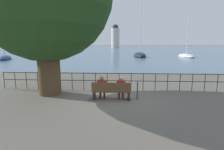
{
  "coord_description": "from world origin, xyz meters",
  "views": [
    {
      "loc": [
        0.49,
        -8.4,
        2.72
      ],
      "look_at": [
        0.0,
        0.5,
        1.15
      ],
      "focal_mm": 28.0,
      "sensor_mm": 36.0,
      "label": 1
    }
  ],
  "objects_px": {
    "sailboat_0": "(5,58)",
    "seated_person_left": "(102,86)",
    "sailboat_1": "(140,55)",
    "sailboat_2": "(186,56)",
    "park_bench": "(111,91)",
    "closed_umbrella": "(137,89)",
    "seated_person_right": "(121,87)",
    "harbor_lighthouse": "(115,37)"
  },
  "relations": [
    {
      "from": "closed_umbrella",
      "to": "seated_person_right",
      "type": "bearing_deg",
      "value": -174.78
    },
    {
      "from": "park_bench",
      "to": "sailboat_1",
      "type": "bearing_deg",
      "value": 81.65
    },
    {
      "from": "seated_person_left",
      "to": "seated_person_right",
      "type": "bearing_deg",
      "value": 0.1
    },
    {
      "from": "seated_person_right",
      "to": "sailboat_2",
      "type": "distance_m",
      "value": 33.08
    },
    {
      "from": "closed_umbrella",
      "to": "sailboat_1",
      "type": "bearing_deg",
      "value": 83.99
    },
    {
      "from": "sailboat_1",
      "to": "sailboat_2",
      "type": "relative_size",
      "value": 1.44
    },
    {
      "from": "seated_person_right",
      "to": "closed_umbrella",
      "type": "bearing_deg",
      "value": 5.22
    },
    {
      "from": "sailboat_1",
      "to": "seated_person_left",
      "type": "bearing_deg",
      "value": -102.68
    },
    {
      "from": "park_bench",
      "to": "sailboat_2",
      "type": "distance_m",
      "value": 33.35
    },
    {
      "from": "sailboat_0",
      "to": "harbor_lighthouse",
      "type": "distance_m",
      "value": 111.0
    },
    {
      "from": "park_bench",
      "to": "harbor_lighthouse",
      "type": "height_order",
      "value": "harbor_lighthouse"
    },
    {
      "from": "sailboat_1",
      "to": "sailboat_2",
      "type": "height_order",
      "value": "sailboat_1"
    },
    {
      "from": "seated_person_left",
      "to": "closed_umbrella",
      "type": "height_order",
      "value": "seated_person_left"
    },
    {
      "from": "sailboat_0",
      "to": "closed_umbrella",
      "type": "bearing_deg",
      "value": -69.16
    },
    {
      "from": "seated_person_right",
      "to": "sailboat_2",
      "type": "height_order",
      "value": "sailboat_2"
    },
    {
      "from": "seated_person_left",
      "to": "closed_umbrella",
      "type": "distance_m",
      "value": 1.77
    },
    {
      "from": "seated_person_right",
      "to": "sailboat_0",
      "type": "distance_m",
      "value": 30.59
    },
    {
      "from": "park_bench",
      "to": "seated_person_right",
      "type": "distance_m",
      "value": 0.53
    },
    {
      "from": "seated_person_right",
      "to": "sailboat_0",
      "type": "bearing_deg",
      "value": 133.61
    },
    {
      "from": "sailboat_2",
      "to": "seated_person_right",
      "type": "bearing_deg",
      "value": -119.49
    },
    {
      "from": "seated_person_left",
      "to": "closed_umbrella",
      "type": "xyz_separation_m",
      "value": [
        1.76,
        0.08,
        -0.16
      ]
    },
    {
      "from": "seated_person_left",
      "to": "harbor_lighthouse",
      "type": "xyz_separation_m",
      "value": [
        -4.03,
        131.67,
        7.82
      ]
    },
    {
      "from": "seated_person_left",
      "to": "sailboat_1",
      "type": "relative_size",
      "value": 0.1
    },
    {
      "from": "closed_umbrella",
      "to": "harbor_lighthouse",
      "type": "distance_m",
      "value": 131.96
    },
    {
      "from": "seated_person_left",
      "to": "closed_umbrella",
      "type": "relative_size",
      "value": 1.32
    },
    {
      "from": "seated_person_right",
      "to": "sailboat_0",
      "type": "relative_size",
      "value": 0.1
    },
    {
      "from": "harbor_lighthouse",
      "to": "sailboat_1",
      "type": "bearing_deg",
      "value": -84.9
    },
    {
      "from": "park_bench",
      "to": "seated_person_left",
      "type": "relative_size",
      "value": 1.58
    },
    {
      "from": "seated_person_right",
      "to": "seated_person_left",
      "type": "bearing_deg",
      "value": -179.9
    },
    {
      "from": "harbor_lighthouse",
      "to": "park_bench",
      "type": "bearing_deg",
      "value": -88.04
    },
    {
      "from": "seated_person_right",
      "to": "sailboat_1",
      "type": "distance_m",
      "value": 30.89
    },
    {
      "from": "sailboat_0",
      "to": "seated_person_left",
      "type": "bearing_deg",
      "value": -71.66
    },
    {
      "from": "seated_person_right",
      "to": "harbor_lighthouse",
      "type": "relative_size",
      "value": 0.07
    },
    {
      "from": "seated_person_left",
      "to": "seated_person_right",
      "type": "xyz_separation_m",
      "value": [
        0.94,
        0.0,
        -0.02
      ]
    },
    {
      "from": "seated_person_left",
      "to": "sailboat_2",
      "type": "height_order",
      "value": "sailboat_2"
    },
    {
      "from": "park_bench",
      "to": "seated_person_right",
      "type": "xyz_separation_m",
      "value": [
        0.47,
        0.08,
        0.22
      ]
    },
    {
      "from": "park_bench",
      "to": "closed_umbrella",
      "type": "height_order",
      "value": "closed_umbrella"
    },
    {
      "from": "sailboat_2",
      "to": "harbor_lighthouse",
      "type": "xyz_separation_m",
      "value": [
        -18.88,
        101.65,
        8.23
      ]
    },
    {
      "from": "seated_person_left",
      "to": "sailboat_0",
      "type": "xyz_separation_m",
      "value": [
        -20.15,
        22.15,
        -0.34
      ]
    },
    {
      "from": "closed_umbrella",
      "to": "sailboat_0",
      "type": "relative_size",
      "value": 0.08
    },
    {
      "from": "closed_umbrella",
      "to": "sailboat_1",
      "type": "height_order",
      "value": "sailboat_1"
    },
    {
      "from": "park_bench",
      "to": "harbor_lighthouse",
      "type": "bearing_deg",
      "value": 91.96
    }
  ]
}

